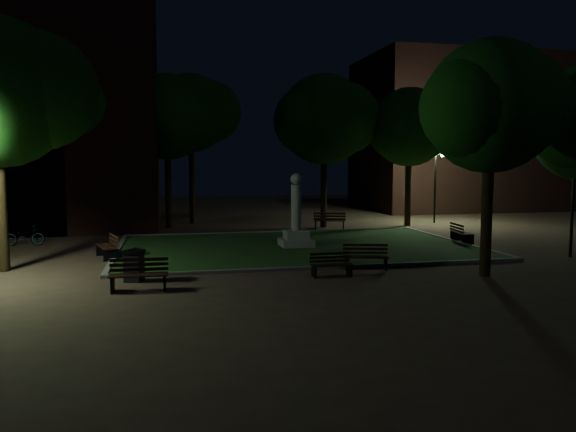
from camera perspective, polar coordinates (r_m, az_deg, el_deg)
name	(u,v)px	position (r m, az deg, el deg)	size (l,w,h in m)	color
ground	(307,255)	(22.88, 1.96, -3.97)	(80.00, 80.00, 0.00)	brown
lawn	(296,247)	(24.80, 0.82, -3.13)	(15.00, 10.00, 0.08)	#294F20
lawn_kerb	(296,246)	(24.79, 0.82, -3.09)	(15.40, 10.40, 0.12)	slate
monument	(296,226)	(24.68, 0.82, -1.03)	(1.40, 1.40, 3.20)	gray
building_far	(462,134)	(48.10, 17.24, 7.93)	(16.00, 10.00, 12.00)	#431F19
tree_west	(0,92)	(21.63, -27.24, 11.10)	(6.25, 5.10, 8.66)	black
tree_north_wl	(169,117)	(32.93, -12.01, 9.81)	(5.96, 4.86, 8.74)	black
tree_north_er	(326,119)	(32.40, 3.90, 9.76)	(6.32, 5.16, 8.76)	black
tree_ne	(411,127)	(33.91, 12.40, 8.81)	(5.64, 4.61, 8.10)	black
tree_se	(493,107)	(19.60, 20.14, 10.40)	(5.30, 4.32, 7.72)	black
tree_nw	(82,108)	(32.61, -20.20, 10.29)	(6.98, 5.70, 9.53)	black
tree_far_north	(193,113)	(35.04, -9.66, 10.27)	(5.81, 4.75, 9.10)	black
lamppost_se	(574,175)	(24.69, 27.06, 3.72)	(1.18, 0.28, 4.69)	black
lamppost_nw	(76,172)	(32.92, -20.75, 4.23)	(1.18, 0.28, 4.66)	black
lamppost_ne	(435,173)	(35.86, 14.75, 4.21)	(1.18, 0.28, 4.37)	black
bench_near_left	(331,265)	(18.66, 4.42, -5.03)	(1.41, 0.52, 0.77)	black
bench_near_right	(366,257)	(20.02, 7.89, -4.19)	(1.67, 0.94, 0.87)	black
bench_west_near	(139,276)	(17.13, -14.91, -5.88)	(1.71, 0.65, 0.93)	black
bench_left_side	(109,247)	(23.11, -17.75, -3.04)	(1.03, 1.78, 0.92)	black
bench_right_side	(461,233)	(27.59, 17.12, -1.70)	(0.76, 1.68, 0.89)	black
bench_far_side	(330,221)	(31.46, 4.24, -0.54)	(1.87, 1.09, 0.97)	black
trash_bin	(134,266)	(18.42, -15.37, -4.90)	(0.73, 0.73, 0.99)	black
bicycle	(24,236)	(28.00, -25.23, -1.81)	(0.60, 1.73, 0.91)	black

